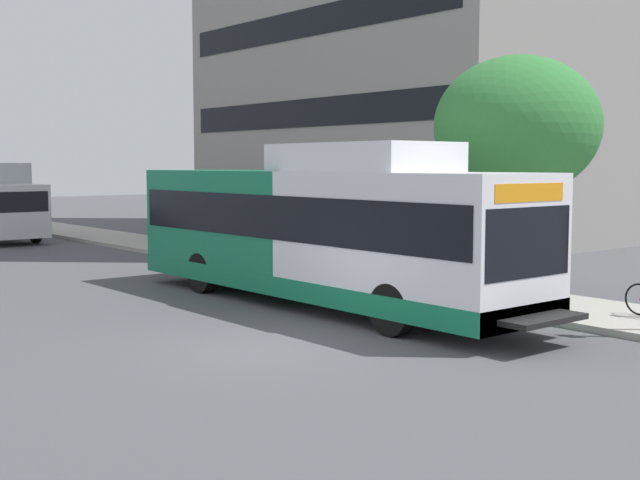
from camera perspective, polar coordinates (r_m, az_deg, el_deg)
ground_plane at (r=21.55m, az=-16.08°, el=-3.53°), size 120.00×120.00×0.00m
sidewalk_curb at (r=23.56m, az=1.77°, el=-2.41°), size 3.00×56.00×0.14m
transit_bus at (r=18.78m, az=0.01°, el=0.65°), size 2.58×12.25×3.65m
street_tree_near_stop at (r=20.69m, az=13.39°, el=7.59°), size 3.99×3.99×5.67m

